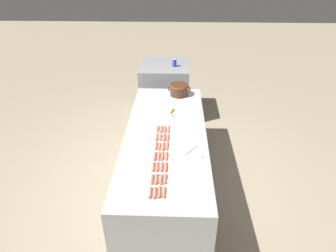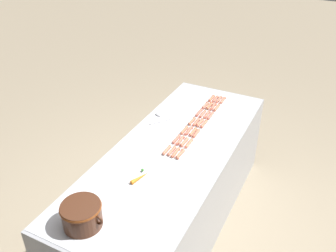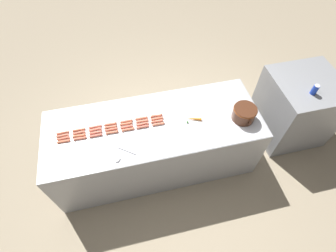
# 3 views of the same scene
# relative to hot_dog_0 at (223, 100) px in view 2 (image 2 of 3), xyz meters

# --- Properties ---
(ground_plane) EXTENTS (20.00, 20.00, 0.00)m
(ground_plane) POSITION_rel_hot_dog_0_xyz_m (0.09, 0.97, -0.85)
(ground_plane) COLOR gray
(griddle_counter) EXTENTS (0.92, 2.43, 0.84)m
(griddle_counter) POSITION_rel_hot_dog_0_xyz_m (0.09, 0.97, -0.43)
(griddle_counter) COLOR #9EA0A5
(griddle_counter) RESTS_ON ground_plane
(hot_dog_0) EXTENTS (0.03, 0.14, 0.03)m
(hot_dog_0) POSITION_rel_hot_dog_0_xyz_m (0.00, 0.00, 0.00)
(hot_dog_0) COLOR #D47156
(hot_dog_0) RESTS_ON griddle_counter
(hot_dog_1) EXTENTS (0.03, 0.14, 0.03)m
(hot_dog_1) POSITION_rel_hot_dog_0_xyz_m (0.00, 0.17, 0.00)
(hot_dog_1) COLOR #CD7050
(hot_dog_1) RESTS_ON griddle_counter
(hot_dog_2) EXTENTS (0.03, 0.14, 0.03)m
(hot_dog_2) POSITION_rel_hot_dog_0_xyz_m (-0.00, 0.35, 0.00)
(hot_dog_2) COLOR #D66B55
(hot_dog_2) RESTS_ON griddle_counter
(hot_dog_3) EXTENTS (0.03, 0.14, 0.03)m
(hot_dog_3) POSITION_rel_hot_dog_0_xyz_m (0.00, 0.51, 0.00)
(hot_dog_3) COLOR #D56B4E
(hot_dog_3) RESTS_ON griddle_counter
(hot_dog_4) EXTENTS (0.03, 0.14, 0.03)m
(hot_dog_4) POSITION_rel_hot_dog_0_xyz_m (0.00, 0.69, 0.00)
(hot_dog_4) COLOR #CD694E
(hot_dog_4) RESTS_ON griddle_counter
(hot_dog_5) EXTENTS (0.03, 0.14, 0.03)m
(hot_dog_5) POSITION_rel_hot_dog_0_xyz_m (-0.00, 0.85, 0.00)
(hot_dog_5) COLOR #D67151
(hot_dog_5) RESTS_ON griddle_counter
(hot_dog_6) EXTENTS (0.04, 0.14, 0.03)m
(hot_dog_6) POSITION_rel_hot_dog_0_xyz_m (-0.00, 1.02, 0.00)
(hot_dog_6) COLOR #D56D50
(hot_dog_6) RESTS_ON griddle_counter
(hot_dog_7) EXTENTS (0.03, 0.14, 0.03)m
(hot_dog_7) POSITION_rel_hot_dog_0_xyz_m (0.04, -0.00, 0.00)
(hot_dog_7) COLOR #CB6E54
(hot_dog_7) RESTS_ON griddle_counter
(hot_dog_8) EXTENTS (0.04, 0.14, 0.03)m
(hot_dog_8) POSITION_rel_hot_dog_0_xyz_m (0.04, 0.17, 0.00)
(hot_dog_8) COLOR #CD674F
(hot_dog_8) RESTS_ON griddle_counter
(hot_dog_9) EXTENTS (0.03, 0.14, 0.03)m
(hot_dog_9) POSITION_rel_hot_dog_0_xyz_m (0.04, 0.34, 0.00)
(hot_dog_9) COLOR #D76D55
(hot_dog_9) RESTS_ON griddle_counter
(hot_dog_10) EXTENTS (0.03, 0.14, 0.03)m
(hot_dog_10) POSITION_rel_hot_dog_0_xyz_m (0.04, 0.51, 0.00)
(hot_dog_10) COLOR #CA7255
(hot_dog_10) RESTS_ON griddle_counter
(hot_dog_11) EXTENTS (0.03, 0.14, 0.03)m
(hot_dog_11) POSITION_rel_hot_dog_0_xyz_m (0.04, 0.68, 0.00)
(hot_dog_11) COLOR #CE704E
(hot_dog_11) RESTS_ON griddle_counter
(hot_dog_12) EXTENTS (0.03, 0.14, 0.03)m
(hot_dog_12) POSITION_rel_hot_dog_0_xyz_m (0.04, 0.86, 0.00)
(hot_dog_12) COLOR #D27155
(hot_dog_12) RESTS_ON griddle_counter
(hot_dog_13) EXTENTS (0.03, 0.14, 0.03)m
(hot_dog_13) POSITION_rel_hot_dog_0_xyz_m (0.04, 1.03, 0.00)
(hot_dog_13) COLOR #D66D4F
(hot_dog_13) RESTS_ON griddle_counter
(hot_dog_14) EXTENTS (0.03, 0.14, 0.03)m
(hot_dog_14) POSITION_rel_hot_dog_0_xyz_m (0.08, 0.01, 0.00)
(hot_dog_14) COLOR #D06C53
(hot_dog_14) RESTS_ON griddle_counter
(hot_dog_15) EXTENTS (0.04, 0.14, 0.03)m
(hot_dog_15) POSITION_rel_hot_dog_0_xyz_m (0.08, 0.17, 0.00)
(hot_dog_15) COLOR #CD704C
(hot_dog_15) RESTS_ON griddle_counter
(hot_dog_16) EXTENTS (0.03, 0.14, 0.03)m
(hot_dog_16) POSITION_rel_hot_dog_0_xyz_m (0.08, 0.35, 0.00)
(hot_dog_16) COLOR #CE6A53
(hot_dog_16) RESTS_ON griddle_counter
(hot_dog_17) EXTENTS (0.03, 0.14, 0.03)m
(hot_dog_17) POSITION_rel_hot_dog_0_xyz_m (0.08, 0.51, 0.00)
(hot_dog_17) COLOR #CD674E
(hot_dog_17) RESTS_ON griddle_counter
(hot_dog_18) EXTENTS (0.03, 0.14, 0.03)m
(hot_dog_18) POSITION_rel_hot_dog_0_xyz_m (0.08, 0.68, 0.00)
(hot_dog_18) COLOR #D86852
(hot_dog_18) RESTS_ON griddle_counter
(hot_dog_19) EXTENTS (0.03, 0.14, 0.03)m
(hot_dog_19) POSITION_rel_hot_dog_0_xyz_m (0.08, 0.85, 0.00)
(hot_dog_19) COLOR #D26B53
(hot_dog_19) RESTS_ON griddle_counter
(hot_dog_20) EXTENTS (0.03, 0.14, 0.03)m
(hot_dog_20) POSITION_rel_hot_dog_0_xyz_m (0.08, 1.02, 0.00)
(hot_dog_20) COLOR #CE6D53
(hot_dog_20) RESTS_ON griddle_counter
(hot_dog_21) EXTENTS (0.03, 0.14, 0.03)m
(hot_dog_21) POSITION_rel_hot_dog_0_xyz_m (0.12, 0.01, 0.00)
(hot_dog_21) COLOR #D86D4C
(hot_dog_21) RESTS_ON griddle_counter
(hot_dog_22) EXTENTS (0.03, 0.14, 0.03)m
(hot_dog_22) POSITION_rel_hot_dog_0_xyz_m (0.12, 0.18, 0.00)
(hot_dog_22) COLOR #D76C53
(hot_dog_22) RESTS_ON griddle_counter
(hot_dog_23) EXTENTS (0.03, 0.14, 0.03)m
(hot_dog_23) POSITION_rel_hot_dog_0_xyz_m (0.12, 0.34, 0.00)
(hot_dog_23) COLOR #D26551
(hot_dog_23) RESTS_ON griddle_counter
(hot_dog_24) EXTENTS (0.03, 0.14, 0.03)m
(hot_dog_24) POSITION_rel_hot_dog_0_xyz_m (0.12, 0.52, 0.00)
(hot_dog_24) COLOR #CF6F50
(hot_dog_24) RESTS_ON griddle_counter
(hot_dog_25) EXTENTS (0.03, 0.14, 0.03)m
(hot_dog_25) POSITION_rel_hot_dog_0_xyz_m (0.12, 0.69, 0.00)
(hot_dog_25) COLOR #D66F4F
(hot_dog_25) RESTS_ON griddle_counter
(hot_dog_26) EXTENTS (0.03, 0.14, 0.03)m
(hot_dog_26) POSITION_rel_hot_dog_0_xyz_m (0.12, 0.85, 0.00)
(hot_dog_26) COLOR #CB644F
(hot_dog_26) RESTS_ON griddle_counter
(hot_dog_27) EXTENTS (0.03, 0.14, 0.03)m
(hot_dog_27) POSITION_rel_hot_dog_0_xyz_m (0.12, 1.02, 0.00)
(hot_dog_27) COLOR #D07255
(hot_dog_27) RESTS_ON griddle_counter
(bean_pot) EXTENTS (0.32, 0.26, 0.16)m
(bean_pot) POSITION_rel_hot_dog_0_xyz_m (0.24, 1.96, 0.08)
(bean_pot) COLOR #472616
(bean_pot) RESTS_ON griddle_counter
(serving_spoon) EXTENTS (0.19, 0.24, 0.02)m
(serving_spoon) POSITION_rel_hot_dog_0_xyz_m (0.43, 0.57, -0.01)
(serving_spoon) COLOR #B7B7BC
(serving_spoon) RESTS_ON griddle_counter
(carrot) EXTENTS (0.09, 0.18, 0.03)m
(carrot) POSITION_rel_hot_dog_0_xyz_m (0.14, 1.42, 0.00)
(carrot) COLOR orange
(carrot) RESTS_ON griddle_counter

